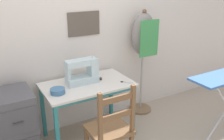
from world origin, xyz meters
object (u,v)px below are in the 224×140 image
object	(u,v)px
scissors	(125,82)
wooden_chair	(110,130)
filing_cabinet	(16,126)
fabric_bowl	(58,91)
sewing_machine	(83,72)
thread_spool_near_machine	(101,79)
dress_form	(143,40)

from	to	relation	value
scissors	wooden_chair	bearing A→B (deg)	-135.58
wooden_chair	filing_cabinet	xyz separation A→B (m)	(-0.77, 0.65, -0.06)
scissors	fabric_bowl	bearing A→B (deg)	172.11
sewing_machine	thread_spool_near_machine	bearing A→B (deg)	-9.94
wooden_chair	thread_spool_near_machine	bearing A→B (deg)	69.79
scissors	wooden_chair	distance (m)	0.67
fabric_bowl	wooden_chair	distance (m)	0.69
wooden_chair	filing_cabinet	world-z (taller)	wooden_chair
thread_spool_near_machine	filing_cabinet	distance (m)	1.06
fabric_bowl	dress_form	xyz separation A→B (m)	(1.31, 0.28, 0.33)
fabric_bowl	thread_spool_near_machine	size ratio (longest dim) A/B	4.60
thread_spool_near_machine	dress_form	bearing A→B (deg)	13.87
sewing_machine	fabric_bowl	bearing A→B (deg)	-159.99
wooden_chair	fabric_bowl	bearing A→B (deg)	121.18
sewing_machine	filing_cabinet	distance (m)	0.92
scissors	wooden_chair	world-z (taller)	wooden_chair
sewing_machine	wooden_chair	distance (m)	0.77
thread_spool_near_machine	dress_form	xyz separation A→B (m)	(0.75, 0.18, 0.35)
filing_cabinet	wooden_chair	bearing A→B (deg)	-39.91
fabric_bowl	sewing_machine	bearing A→B (deg)	20.01
sewing_machine	dress_form	size ratio (longest dim) A/B	0.26
scissors	sewing_machine	bearing A→B (deg)	150.11
sewing_machine	fabric_bowl	xyz separation A→B (m)	(-0.36, -0.13, -0.11)
dress_form	fabric_bowl	bearing A→B (deg)	-167.96
filing_cabinet	dress_form	distance (m)	1.89
scissors	wooden_chair	size ratio (longest dim) A/B	0.14
thread_spool_near_machine	wooden_chair	bearing A→B (deg)	-110.21
scissors	dress_form	xyz separation A→B (m)	(0.54, 0.39, 0.36)
thread_spool_near_machine	dress_form	size ratio (longest dim) A/B	0.02
wooden_chair	filing_cabinet	bearing A→B (deg)	140.09
fabric_bowl	scissors	size ratio (longest dim) A/B	1.18
scissors	filing_cabinet	bearing A→B (deg)	170.09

